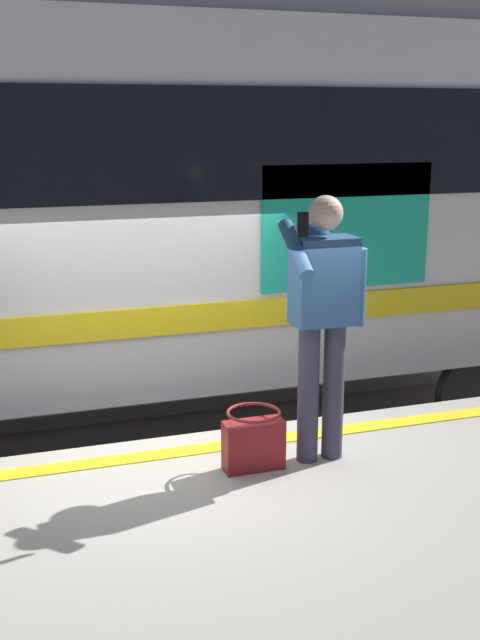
# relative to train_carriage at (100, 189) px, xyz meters

# --- Properties ---
(ground_plane) EXTENTS (26.75, 26.75, 0.00)m
(ground_plane) POSITION_rel_train_carriage_xyz_m (-0.07, 2.37, -2.62)
(ground_plane) COLOR #4C4742
(safety_line) EXTENTS (17.48, 0.16, 0.01)m
(safety_line) POSITION_rel_train_carriage_xyz_m (-0.07, 2.67, -1.56)
(safety_line) COLOR yellow
(safety_line) RESTS_ON platform
(track_rail_near) EXTENTS (23.19, 0.08, 0.16)m
(track_rail_near) POSITION_rel_train_carriage_xyz_m (-0.07, 0.71, -2.54)
(track_rail_near) COLOR slate
(track_rail_near) RESTS_ON ground
(track_rail_far) EXTENTS (23.19, 0.08, 0.16)m
(track_rail_far) POSITION_rel_train_carriage_xyz_m (-0.07, -0.72, -2.54)
(track_rail_far) COLOR slate
(track_rail_far) RESTS_ON ground
(train_carriage) EXTENTS (10.86, 2.80, 4.17)m
(train_carriage) POSITION_rel_train_carriage_xyz_m (0.00, 0.00, 0.00)
(train_carriage) COLOR silver
(train_carriage) RESTS_ON ground
(passenger) EXTENTS (0.57, 0.55, 1.76)m
(passenger) POSITION_rel_train_carriage_xyz_m (-0.93, 3.05, -0.52)
(passenger) COLOR #383347
(passenger) RESTS_ON platform
(handbag) EXTENTS (0.39, 0.35, 0.40)m
(handbag) POSITION_rel_train_carriage_xyz_m (-0.46, 3.07, -1.38)
(handbag) COLOR maroon
(handbag) RESTS_ON platform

